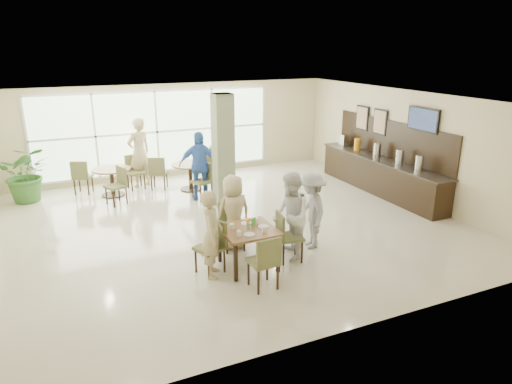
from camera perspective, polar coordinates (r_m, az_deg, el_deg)
name	(u,v)px	position (r m, az deg, el deg)	size (l,w,h in m)	color
ground	(226,224)	(10.40, -3.72, -4.04)	(10.00, 10.00, 0.00)	beige
room_shell	(225,151)	(9.89, -3.92, 5.14)	(10.00, 10.00, 10.00)	white
window_bank	(157,132)	(14.03, -12.27, 7.34)	(7.00, 0.04, 7.00)	silver
column	(223,152)	(11.19, -4.12, 5.06)	(0.45, 0.45, 2.80)	#707451
main_table	(248,233)	(8.22, -0.99, -5.21)	(0.97, 0.97, 0.75)	brown
round_table_left	(112,176)	(12.78, -17.61, 1.98)	(1.01, 1.01, 0.75)	brown
round_table_right	(190,170)	(12.81, -8.22, 2.70)	(1.02, 1.02, 0.75)	brown
chairs_main_table	(249,242)	(8.31, -0.92, -6.32)	(2.08, 2.08, 0.95)	brown
chairs_table_left	(111,178)	(12.81, -17.62, 1.65)	(1.93, 1.86, 0.95)	brown
chairs_table_right	(191,173)	(12.84, -8.09, 2.36)	(2.21, 1.96, 0.95)	brown
tabletop_clutter	(250,226)	(8.15, -0.79, -4.26)	(0.69, 0.71, 0.21)	white
buffet_counter	(380,173)	(12.92, 15.29, 2.35)	(0.64, 4.70, 1.95)	black
wall_tv	(423,119)	(11.95, 20.17, 8.51)	(0.06, 1.00, 0.58)	black
framed_art_a	(380,122)	(13.18, 15.24, 8.44)	(0.05, 0.55, 0.70)	black
framed_art_b	(362,118)	(13.80, 13.15, 9.01)	(0.05, 0.55, 0.70)	black
potted_plant	(27,174)	(13.09, -26.75, 2.06)	(1.32, 1.32, 1.47)	#3A702C
teen_left	(212,234)	(7.91, -5.53, -5.25)	(0.57, 0.38, 1.57)	tan
teen_far	(233,212)	(8.98, -2.85, -2.53)	(0.74, 0.40, 1.50)	tan
teen_right	(291,216)	(8.53, 4.35, -3.05)	(0.82, 0.64, 1.68)	white
teen_standing	(311,210)	(9.07, 6.93, -2.28)	(1.00, 0.58, 1.55)	#9A9A9C
adult_a	(199,166)	(11.94, -7.13, 3.29)	(1.05, 0.60, 1.79)	#4374CA
adult_b	(221,155)	(13.05, -4.45, 4.69)	(1.68, 0.72, 1.81)	white
adult_standing	(139,153)	(13.32, -14.38, 4.80)	(0.72, 0.47, 1.97)	tan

